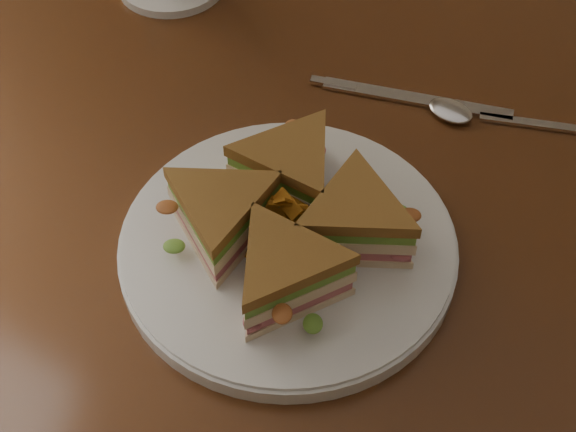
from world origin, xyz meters
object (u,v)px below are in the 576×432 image
Objects in this scene: table at (358,243)px; spoon at (473,115)px; sandwich_wedges at (288,220)px; knife at (403,97)px; plate at (288,246)px.

spoon is at bearing 75.52° from table.
spoon reaches higher than table.
knife is at bearing 97.71° from sandwich_wedges.
table is 0.16m from plate.
plate is (-0.00, -0.11, 0.11)m from table.
sandwich_wedges reaches higher than table.
plate is at bearing 82.87° from sandwich_wedges.
plate is at bearing -126.16° from spoon.
table is at bearing -131.63° from spoon.
plate is 0.26m from spoon.
knife is at bearing 168.54° from spoon.
table is 0.18m from spoon.
spoon is (0.04, 0.14, 0.10)m from table.
spoon is (0.04, 0.26, -0.04)m from sandwich_wedges.
table is at bearing 87.96° from sandwich_wedges.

